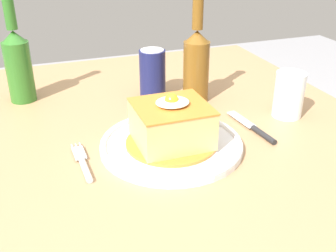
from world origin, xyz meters
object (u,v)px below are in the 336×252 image
(main_plate, at_px, (171,144))
(drinking_glass, at_px, (288,98))
(beer_bottle_amber, at_px, (196,62))
(beer_bottle_green, at_px, (18,62))
(soda_can, at_px, (152,74))
(knife, at_px, (257,130))
(fork, at_px, (83,164))

(main_plate, height_order, drinking_glass, drinking_glass)
(beer_bottle_amber, relative_size, beer_bottle_green, 1.00)
(soda_can, xyz_separation_m, beer_bottle_green, (-0.32, 0.09, 0.04))
(knife, xyz_separation_m, soda_can, (-0.15, 0.27, 0.06))
(drinking_glass, bearing_deg, main_plate, -170.12)
(soda_can, height_order, beer_bottle_green, beer_bottle_green)
(beer_bottle_amber, height_order, beer_bottle_green, same)
(fork, bearing_deg, beer_bottle_amber, 34.83)
(knife, height_order, soda_can, soda_can)
(fork, relative_size, beer_bottle_amber, 0.53)
(beer_bottle_amber, bearing_deg, soda_can, 147.99)
(knife, relative_size, soda_can, 1.34)
(main_plate, xyz_separation_m, beer_bottle_green, (-0.27, 0.36, 0.09))
(knife, relative_size, beer_bottle_amber, 0.62)
(beer_bottle_amber, distance_m, drinking_glass, 0.23)
(main_plate, xyz_separation_m, fork, (-0.18, -0.01, -0.00))
(beer_bottle_green, distance_m, drinking_glass, 0.65)
(fork, relative_size, soda_can, 1.14)
(soda_can, distance_m, drinking_glass, 0.34)
(drinking_glass, bearing_deg, beer_bottle_green, 151.99)
(soda_can, distance_m, beer_bottle_amber, 0.12)
(fork, height_order, beer_bottle_green, beer_bottle_green)
(main_plate, height_order, fork, main_plate)
(beer_bottle_green, bearing_deg, fork, -76.37)
(beer_bottle_green, xyz_separation_m, drinking_glass, (0.57, -0.31, -0.05))
(main_plate, xyz_separation_m, drinking_glass, (0.31, 0.05, 0.04))
(knife, bearing_deg, main_plate, -179.85)
(drinking_glass, bearing_deg, soda_can, 139.90)
(beer_bottle_green, bearing_deg, main_plate, -53.27)
(fork, distance_m, beer_bottle_green, 0.39)
(knife, height_order, beer_bottle_green, beer_bottle_green)
(fork, bearing_deg, soda_can, 51.22)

